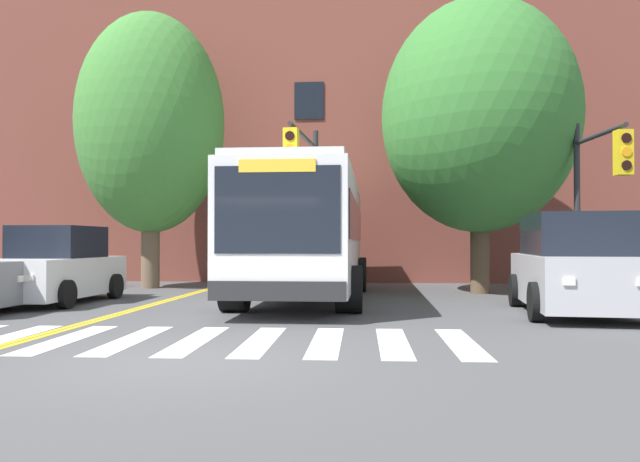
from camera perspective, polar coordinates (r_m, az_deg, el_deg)
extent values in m
plane|color=#4C4C4F|center=(8.30, -13.19, -11.51)|extent=(120.00, 120.00, 0.00)
cube|color=white|center=(11.08, -26.86, -8.74)|extent=(0.54, 2.93, 0.01)
cube|color=white|center=(10.61, -22.09, -9.13)|extent=(0.54, 2.93, 0.01)
cube|color=white|center=(10.21, -16.91, -9.48)|extent=(0.54, 2.93, 0.01)
cube|color=white|center=(9.90, -11.35, -9.77)|extent=(0.54, 2.93, 0.01)
cube|color=white|center=(9.69, -5.49, -9.98)|extent=(0.54, 2.93, 0.01)
cube|color=white|center=(9.58, 0.58, -10.09)|extent=(0.54, 2.93, 0.01)
cube|color=white|center=(9.58, 6.72, -10.08)|extent=(0.54, 2.93, 0.01)
cube|color=white|center=(9.69, 12.79, -9.97)|extent=(0.54, 2.93, 0.01)
cube|color=gold|center=(24.05, -7.86, -4.60)|extent=(0.12, 36.00, 0.01)
cube|color=gold|center=(24.01, -7.49, -4.60)|extent=(0.12, 36.00, 0.01)
cube|color=white|center=(16.70, -1.12, -0.08)|extent=(2.69, 10.67, 2.69)
cube|color=black|center=(16.62, 3.36, 0.86)|extent=(0.12, 9.79, 0.97)
cube|color=black|center=(16.90, -5.52, 0.83)|extent=(0.12, 9.79, 0.97)
cube|color=black|center=(11.42, -3.95, 1.97)|extent=(2.33, 0.05, 1.61)
cube|color=yellow|center=(11.49, -3.95, 5.99)|extent=(1.42, 0.04, 0.24)
cube|color=#232326|center=(11.42, -3.99, -5.51)|extent=(2.54, 0.12, 0.36)
cube|color=silver|center=(16.79, -1.12, 4.79)|extent=(2.53, 10.24, 0.16)
cylinder|color=black|center=(13.36, 2.68, -5.34)|extent=(0.57, 1.02, 1.01)
cylinder|color=black|center=(13.68, -7.79, -5.23)|extent=(0.57, 1.02, 1.01)
cylinder|color=black|center=(19.03, 3.37, -4.04)|extent=(0.57, 1.02, 1.01)
cylinder|color=black|center=(19.26, -4.04, -4.00)|extent=(0.57, 1.02, 1.01)
cylinder|color=black|center=(20.13, 3.45, -3.87)|extent=(0.57, 1.02, 1.01)
cylinder|color=black|center=(20.35, -3.55, -3.84)|extent=(0.57, 1.02, 1.01)
cube|color=white|center=(16.84, -23.02, -3.86)|extent=(1.87, 4.22, 0.94)
cube|color=black|center=(16.93, -22.79, -0.92)|extent=(1.68, 2.03, 0.79)
cube|color=white|center=(14.71, -25.06, -3.91)|extent=(0.20, 0.04, 0.14)
cylinder|color=black|center=(15.26, -22.21, -5.39)|extent=(0.22, 0.66, 0.66)
cylinder|color=black|center=(17.61, -18.23, -4.81)|extent=(0.22, 0.66, 0.66)
cylinder|color=black|center=(18.46, -23.69, -4.60)|extent=(0.22, 0.66, 0.66)
cube|color=#B7BABF|center=(14.14, 22.26, -4.14)|extent=(2.35, 4.78, 1.03)
cube|color=black|center=(14.16, 22.19, -0.31)|extent=(2.01, 3.01, 0.86)
cube|color=white|center=(11.72, 21.84, -4.31)|extent=(0.20, 0.06, 0.14)
cylinder|color=black|center=(12.56, 19.11, -6.14)|extent=(0.28, 0.77, 0.76)
cylinder|color=black|center=(15.79, 24.78, -5.04)|extent=(0.28, 0.77, 0.76)
cylinder|color=black|center=(15.40, 17.39, -5.19)|extent=(0.28, 0.77, 0.76)
cube|color=#AD1E1E|center=(26.20, 3.01, -3.03)|extent=(2.10, 4.42, 0.81)
cube|color=black|center=(26.31, 3.00, -1.28)|extent=(1.79, 2.16, 0.80)
cube|color=white|center=(24.03, 4.39, -3.03)|extent=(0.20, 0.05, 0.14)
cube|color=white|center=(24.02, 1.71, -3.03)|extent=(0.20, 0.05, 0.14)
cylinder|color=black|center=(24.90, 5.24, -3.73)|extent=(0.25, 0.67, 0.66)
cylinder|color=black|center=(24.88, 0.82, -3.73)|extent=(0.25, 0.67, 0.66)
cylinder|color=black|center=(27.58, 4.98, -3.46)|extent=(0.25, 0.67, 0.66)
cylinder|color=black|center=(27.56, 0.99, -3.46)|extent=(0.25, 0.67, 0.66)
cube|color=white|center=(14.67, -25.71, -3.96)|extent=(0.04, 0.20, 0.14)
cylinder|color=#28282D|center=(17.61, 22.46, 1.64)|extent=(0.16, 0.16, 4.61)
cylinder|color=#28282D|center=(16.58, 24.18, 8.04)|extent=(0.36, 2.64, 0.11)
cube|color=yellow|center=(15.44, 25.98, 6.46)|extent=(0.37, 0.31, 1.00)
cylinder|color=black|center=(15.35, 26.22, 7.64)|extent=(0.22, 0.05, 0.22)
cylinder|color=orange|center=(15.31, 26.23, 6.53)|extent=(0.22, 0.05, 0.22)
cylinder|color=black|center=(15.27, 26.24, 5.41)|extent=(0.22, 0.05, 0.22)
cylinder|color=#28282D|center=(18.46, -0.40, 1.77)|extent=(0.16, 0.16, 4.82)
cylinder|color=#28282D|center=(16.72, -1.45, 8.59)|extent=(0.31, 3.95, 0.11)
cube|color=yellow|center=(14.85, -2.67, 7.46)|extent=(0.35, 0.30, 1.00)
cylinder|color=black|center=(14.76, -2.78, 8.70)|extent=(0.22, 0.04, 0.22)
cylinder|color=orange|center=(14.71, -2.79, 7.54)|extent=(0.22, 0.04, 0.22)
cylinder|color=black|center=(14.67, -2.79, 6.38)|extent=(0.22, 0.04, 0.22)
cylinder|color=brown|center=(18.97, 14.40, -2.06)|extent=(0.55, 0.55, 2.31)
ellipsoid|color=#387A33|center=(19.32, 14.35, 10.11)|extent=(5.80, 6.48, 6.87)
cylinder|color=brown|center=(21.23, -15.24, -1.87)|extent=(0.60, 0.60, 2.36)
ellipsoid|color=#428438|center=(21.58, -15.19, 9.53)|extent=(6.33, 6.17, 7.26)
cube|color=brown|center=(27.47, -0.11, 9.31)|extent=(39.63, 7.47, 12.87)
cube|color=black|center=(23.35, -1.02, 3.18)|extent=(1.10, 0.06, 1.40)
cube|color=black|center=(23.88, -1.01, 11.83)|extent=(1.10, 0.06, 1.40)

